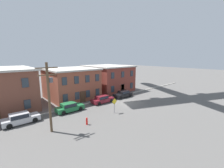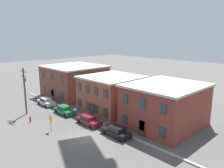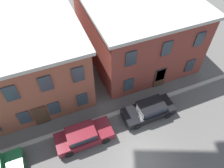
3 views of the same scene
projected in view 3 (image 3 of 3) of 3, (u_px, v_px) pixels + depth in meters
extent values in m
plane|color=#565451|center=(142.00, 161.00, 16.17)|extent=(200.00, 200.00, 0.00)
cube|color=#9E998E|center=(118.00, 113.00, 18.82)|extent=(56.00, 0.36, 0.16)
cube|color=brown|center=(26.00, 60.00, 18.87)|extent=(9.31, 9.45, 6.01)
cube|color=#B7B2A8|center=(13.00, 29.00, 16.47)|extent=(9.81, 9.95, 0.30)
cube|color=#2D3842|center=(24.00, 118.00, 16.84)|extent=(0.90, 0.10, 1.40)
cube|color=#2D3842|center=(11.00, 94.00, 14.55)|extent=(0.90, 0.10, 1.40)
cube|color=#2D3842|center=(54.00, 108.00, 17.40)|extent=(0.90, 0.10, 1.40)
cube|color=#2D3842|center=(46.00, 84.00, 15.12)|extent=(0.90, 0.10, 1.40)
cube|color=#2D3842|center=(82.00, 99.00, 17.97)|extent=(0.90, 0.10, 1.40)
cube|color=#2D3842|center=(78.00, 75.00, 15.69)|extent=(0.90, 0.10, 1.40)
cube|color=#472D1E|center=(41.00, 116.00, 17.43)|extent=(1.10, 0.10, 2.20)
cube|color=brown|center=(135.00, 27.00, 21.91)|extent=(9.50, 10.90, 6.14)
cube|color=#2D3842|center=(129.00, 85.00, 18.98)|extent=(0.90, 0.10, 1.40)
cube|color=#2D3842|center=(131.00, 59.00, 16.65)|extent=(0.90, 0.10, 1.40)
cube|color=#2D3842|center=(160.00, 75.00, 19.75)|extent=(0.90, 0.10, 1.40)
cube|color=#2D3842|center=(167.00, 48.00, 17.42)|extent=(0.90, 0.10, 1.40)
cube|color=#2D3842|center=(190.00, 66.00, 20.52)|extent=(0.90, 0.10, 1.40)
cube|color=#2D3842|center=(200.00, 39.00, 18.19)|extent=(0.90, 0.10, 1.40)
cube|color=#472D1E|center=(160.00, 78.00, 20.08)|extent=(1.10, 0.10, 2.20)
cylinder|color=black|center=(13.00, 154.00, 16.15)|extent=(0.66, 0.22, 0.66)
cube|color=maroon|center=(84.00, 136.00, 16.87)|extent=(4.40, 1.80, 0.70)
cube|color=maroon|center=(81.00, 133.00, 16.35)|extent=(2.20, 1.51, 0.55)
cube|color=#1E232D|center=(81.00, 133.00, 16.35)|extent=(2.02, 1.58, 0.48)
cylinder|color=black|center=(98.00, 123.00, 17.89)|extent=(0.66, 0.22, 0.66)
cylinder|color=black|center=(106.00, 140.00, 16.86)|extent=(0.66, 0.22, 0.66)
cylinder|color=black|center=(64.00, 135.00, 17.18)|extent=(0.66, 0.22, 0.66)
cylinder|color=black|center=(69.00, 154.00, 16.15)|extent=(0.66, 0.22, 0.66)
cube|color=black|center=(148.00, 111.00, 18.37)|extent=(4.40, 1.80, 0.70)
cube|color=black|center=(151.00, 106.00, 17.95)|extent=(2.20, 1.51, 0.55)
cube|color=#1E232D|center=(151.00, 106.00, 17.95)|extent=(2.02, 1.58, 0.48)
cylinder|color=black|center=(137.00, 126.00, 17.66)|extent=(0.66, 0.22, 0.66)
cylinder|color=black|center=(128.00, 110.00, 18.68)|extent=(0.66, 0.22, 0.66)
cylinder|color=black|center=(168.00, 115.00, 18.36)|extent=(0.66, 0.22, 0.66)
cylinder|color=black|center=(158.00, 100.00, 19.39)|extent=(0.66, 0.22, 0.66)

